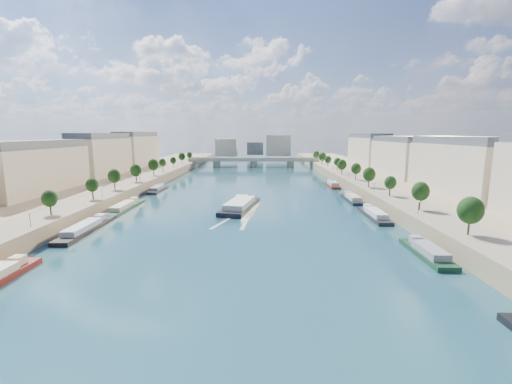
{
  "coord_description": "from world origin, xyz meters",
  "views": [
    {
      "loc": [
        6.12,
        -53.6,
        28.67
      ],
      "look_at": [
        4.26,
        84.36,
        5.0
      ],
      "focal_mm": 24.0,
      "sensor_mm": 36.0,
      "label": 1
    }
  ],
  "objects": [
    {
      "name": "wake",
      "position": [
        -1.77,
        58.7,
        0.02
      ],
      "size": [
        12.7,
        26.01,
        0.04
      ],
      "color": "silver",
      "rests_on": "ground"
    },
    {
      "name": "tour_barge",
      "position": [
        -1.77,
        75.2,
        1.27
      ],
      "size": [
        15.13,
        32.76,
        4.29
      ],
      "rotation": [
        0.0,
        0.0,
        -0.2
      ],
      "color": "black",
      "rests_on": "ground"
    },
    {
      "name": "buildings_right",
      "position": [
        85.0,
        112.0,
        16.45
      ],
      "size": [
        16.0,
        226.0,
        23.2
      ],
      "color": "beige",
      "rests_on": "ground"
    },
    {
      "name": "trees_right",
      "position": [
        55.0,
        110.0,
        10.48
      ],
      "size": [
        4.8,
        268.8,
        8.26
      ],
      "color": "#382B1E",
      "rests_on": "ground"
    },
    {
      "name": "lamps_right",
      "position": [
        52.5,
        105.0,
        7.78
      ],
      "size": [
        0.36,
        200.36,
        4.28
      ],
      "color": "black",
      "rests_on": "ground"
    },
    {
      "name": "pave_right",
      "position": [
        57.0,
        100.0,
        5.05
      ],
      "size": [
        14.0,
        520.0,
        0.1
      ],
      "primitive_type": "cube",
      "color": "gray",
      "rests_on": "quay_right"
    },
    {
      "name": "quay_right",
      "position": [
        72.0,
        100.0,
        2.5
      ],
      "size": [
        44.0,
        520.0,
        5.0
      ],
      "primitive_type": "cube",
      "color": "#9E8460",
      "rests_on": "ground"
    },
    {
      "name": "moored_barges_left",
      "position": [
        -45.5,
        43.33,
        0.84
      ],
      "size": [
        5.0,
        164.29,
        3.6
      ],
      "color": "#171934",
      "rests_on": "ground"
    },
    {
      "name": "buildings_left",
      "position": [
        -85.0,
        112.0,
        16.45
      ],
      "size": [
        16.0,
        226.0,
        23.2
      ],
      "color": "beige",
      "rests_on": "ground"
    },
    {
      "name": "ground",
      "position": [
        0.0,
        100.0,
        0.0
      ],
      "size": [
        700.0,
        700.0,
        0.0
      ],
      "primitive_type": "plane",
      "color": "#0D2D3B",
      "rests_on": "ground"
    },
    {
      "name": "pave_left",
      "position": [
        -57.0,
        100.0,
        5.05
      ],
      "size": [
        14.0,
        520.0,
        0.1
      ],
      "primitive_type": "cube",
      "color": "gray",
      "rests_on": "quay_left"
    },
    {
      "name": "lamps_left",
      "position": [
        -52.5,
        90.0,
        7.78
      ],
      "size": [
        0.36,
        200.36,
        4.28
      ],
      "color": "black",
      "rests_on": "ground"
    },
    {
      "name": "trees_left",
      "position": [
        -55.0,
        102.0,
        10.48
      ],
      "size": [
        4.8,
        268.8,
        8.26
      ],
      "color": "#382B1E",
      "rests_on": "ground"
    },
    {
      "name": "quay_left",
      "position": [
        -72.0,
        100.0,
        2.5
      ],
      "size": [
        44.0,
        520.0,
        5.0
      ],
      "primitive_type": "cube",
      "color": "#9E8460",
      "rests_on": "ground"
    },
    {
      "name": "moored_barges_right",
      "position": [
        45.5,
        57.82,
        0.84
      ],
      "size": [
        5.0,
        170.38,
        3.6
      ],
      "color": "black",
      "rests_on": "ground"
    },
    {
      "name": "bridge",
      "position": [
        0.0,
        242.74,
        5.08
      ],
      "size": [
        112.0,
        12.0,
        8.15
      ],
      "color": "#C1B79E",
      "rests_on": "ground"
    },
    {
      "name": "skyline",
      "position": [
        3.19,
        319.52,
        14.66
      ],
      "size": [
        79.0,
        42.0,
        22.0
      ],
      "color": "beige",
      "rests_on": "ground"
    }
  ]
}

